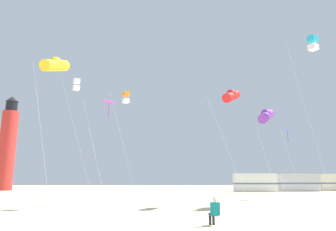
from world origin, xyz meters
TOP-DOWN VIEW (x-y plane):
  - kite_flyer_standing at (1.55, 6.48)m, footprint 0.44×0.56m
  - kite_tube_violet at (7.03, 15.55)m, footprint 2.00×2.48m
  - kite_box_white at (-9.32, 23.53)m, footprint 3.11×2.75m
  - kite_tube_gold at (-7.12, 11.19)m, footprint 1.79×2.58m
  - kite_tube_scarlet at (4.57, 15.80)m, footprint 2.95×3.26m
  - kite_box_orange at (-4.35, 23.99)m, footprint 2.89×1.90m
  - kite_box_cyan at (11.12, 15.73)m, footprint 2.23×2.39m
  - kite_diamond_magenta at (-4.48, 14.89)m, footprint 2.37×2.37m
  - kite_diamond_blue at (11.72, 23.43)m, footprint 1.54×1.54m
  - lighthouse_distant at (-28.16, 48.99)m, footprint 2.80×2.80m
  - rv_van_white at (13.76, 42.61)m, footprint 6.61×2.87m
  - rv_van_silver at (21.32, 44.62)m, footprint 6.49×2.49m

SIDE VIEW (x-z plane):
  - kite_flyer_standing at x=1.55m, z-range 0.03..1.19m
  - rv_van_white at x=13.76m, z-range -0.01..2.79m
  - rv_van_silver at x=21.32m, z-range -0.01..2.79m
  - kite_diamond_blue at x=11.72m, z-range 3.01..9.91m
  - kite_tube_violet at x=7.03m, z-range 2.89..10.07m
  - kite_diamond_magenta at x=-4.48m, z-range 3.30..10.84m
  - lighthouse_distant at x=-28.16m, z-range -0.56..16.24m
  - kite_tube_scarlet at x=4.57m, z-range 3.67..12.43m
  - kite_tube_gold at x=-7.12m, z-range 3.99..13.37m
  - kite_box_orange at x=-4.35m, z-range 4.73..15.37m
  - kite_box_white at x=-9.32m, z-range 5.32..17.17m
  - kite_box_cyan at x=11.12m, z-range 5.84..18.73m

